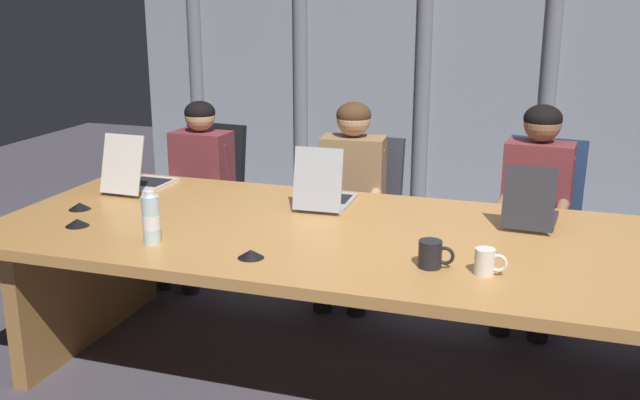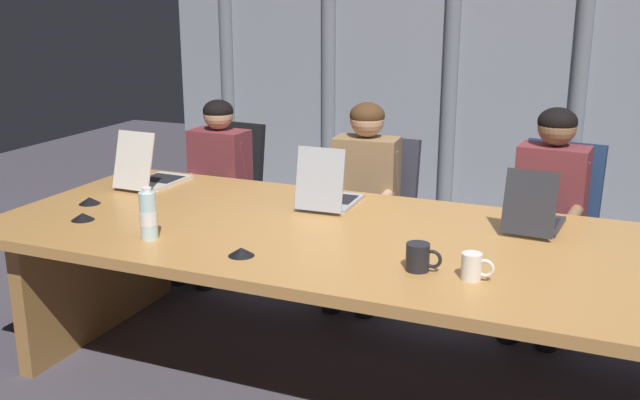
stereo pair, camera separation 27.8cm
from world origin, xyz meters
The scene contains 18 objects.
ground_plane centered at (0.00, 0.00, 0.00)m, with size 11.42×11.42×0.00m, color #47424C.
conference_table centered at (0.00, 0.00, 0.59)m, with size 3.83×1.37×0.74m.
curtain_backdrop centered at (0.00, 2.73, 1.54)m, with size 5.71×0.17×3.08m.
laptop_left_end centered at (-1.56, 0.37, 0.80)m, with size 0.25×0.43×0.32m.
laptop_left_mid centered at (-0.48, 0.37, 0.80)m, with size 0.26×0.40×0.32m.
laptop_center centered at (0.52, 0.38, 0.79)m, with size 0.25×0.40×0.30m.
office_chair_left_end centered at (-1.58, 1.16, 0.35)m, with size 0.60×0.60×0.94m.
office_chair_left_mid centered at (-0.51, 1.16, 0.34)m, with size 0.60×0.60×0.92m.
office_chair_center centered at (0.54, 1.16, 0.36)m, with size 0.60×0.61×0.97m.
person_left_end centered at (-1.55, 1.00, 0.64)m, with size 0.39×0.55×1.12m.
person_left_mid centered at (-0.53, 1.00, 0.67)m, with size 0.42×0.57×1.16m.
person_center centered at (0.52, 1.01, 0.68)m, with size 0.40×0.56×1.20m.
water_bottle_primary centered at (-1.01, -0.41, 0.84)m, with size 0.08×0.08×0.23m.
coffee_mug_near centered at (0.39, -0.34, 0.79)m, with size 0.13×0.08×0.10m.
coffee_mug_far centered at (0.18, -0.33, 0.79)m, with size 0.14×0.09×0.11m.
conference_mic_left_side centered at (-0.54, -0.45, 0.75)m, with size 0.11×0.11×0.04m, color black.
conference_mic_middle centered at (-1.47, -0.31, 0.75)m, with size 0.11×0.11×0.04m, color black.
conference_mic_right_side centered at (-1.63, -0.07, 0.75)m, with size 0.11×0.11×0.04m, color black.
Camera 2 is at (0.87, -2.95, 1.78)m, focal length 41.36 mm.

